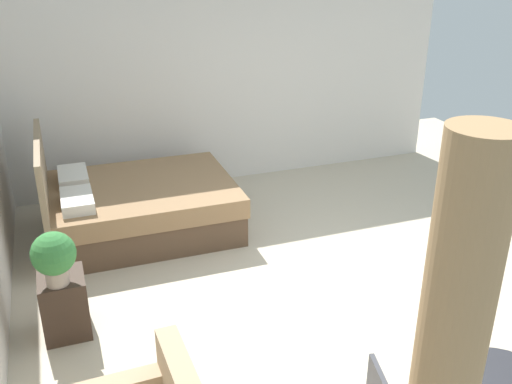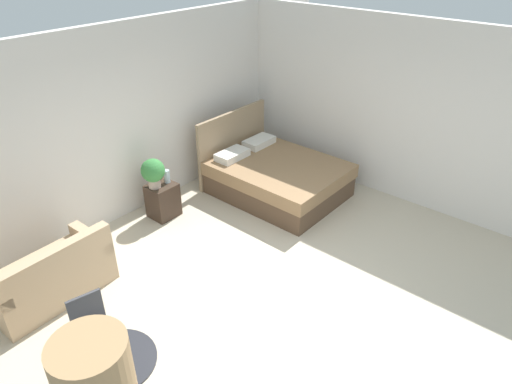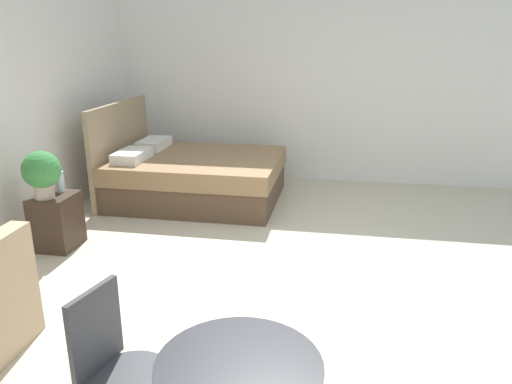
% 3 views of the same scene
% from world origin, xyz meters
% --- Properties ---
extents(ground_plane, '(9.37, 9.03, 0.02)m').
position_xyz_m(ground_plane, '(0.00, 0.00, -0.01)').
color(ground_plane, beige).
extents(wall_back, '(9.37, 0.12, 2.84)m').
position_xyz_m(wall_back, '(0.00, 3.02, 1.42)').
color(wall_back, silver).
rests_on(wall_back, ground).
extents(wall_right, '(0.12, 6.03, 2.84)m').
position_xyz_m(wall_right, '(3.18, 0.00, 1.42)').
color(wall_right, silver).
rests_on(wall_right, ground).
extents(bed, '(1.64, 2.09, 1.22)m').
position_xyz_m(bed, '(1.93, 1.59, 0.31)').
color(bed, brown).
rests_on(bed, ground).
extents(couch, '(1.42, 0.81, 0.82)m').
position_xyz_m(couch, '(-1.77, 2.11, 0.28)').
color(couch, tan).
rests_on(couch, ground).
extents(nightstand, '(0.42, 0.38, 0.54)m').
position_xyz_m(nightstand, '(0.26, 2.47, 0.27)').
color(nightstand, '#38281E').
rests_on(nightstand, ground).
extents(potted_plant, '(0.35, 0.35, 0.46)m').
position_xyz_m(potted_plant, '(0.16, 2.49, 0.80)').
color(potted_plant, tan).
rests_on(potted_plant, nightstand).
extents(vase, '(0.09, 0.09, 0.20)m').
position_xyz_m(vase, '(0.38, 2.46, 0.64)').
color(vase, silver).
rests_on(vase, nightstand).
extents(balcony_table, '(0.70, 0.70, 0.73)m').
position_xyz_m(balcony_table, '(-2.17, 0.12, 0.51)').
color(balcony_table, '#2D2D33').
rests_on(balcony_table, ground).
extents(cafe_chair_near_window, '(0.50, 0.50, 0.90)m').
position_xyz_m(cafe_chair_near_window, '(-2.01, 0.76, 0.55)').
color(cafe_chair_near_window, '#3F3F44').
rests_on(cafe_chair_near_window, ground).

